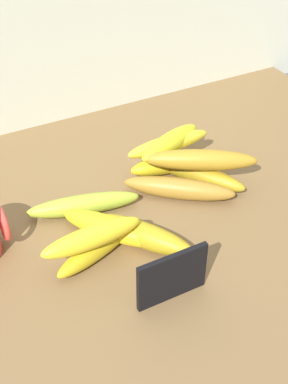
% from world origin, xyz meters
% --- Properties ---
extents(counter_top, '(1.10, 0.76, 0.03)m').
position_xyz_m(counter_top, '(0.00, 0.00, 0.01)').
color(counter_top, brown).
rests_on(counter_top, ground).
extents(chalkboard_sign, '(0.11, 0.02, 0.08)m').
position_xyz_m(chalkboard_sign, '(-0.09, -0.17, 0.07)').
color(chalkboard_sign, black).
rests_on(chalkboard_sign, counter_top).
extents(banana_0, '(0.20, 0.08, 0.04)m').
position_xyz_m(banana_0, '(-0.13, 0.06, 0.05)').
color(banana_0, '#9EB632').
rests_on(banana_0, counter_top).
extents(banana_1, '(0.13, 0.17, 0.04)m').
position_xyz_m(banana_1, '(-0.07, -0.06, 0.05)').
color(banana_1, '#B3981B').
rests_on(banana_1, counter_top).
extents(banana_2, '(0.17, 0.09, 0.03)m').
position_xyz_m(banana_2, '(-0.15, -0.05, 0.05)').
color(banana_2, gold).
rests_on(banana_2, counter_top).
extents(banana_3, '(0.14, 0.18, 0.04)m').
position_xyz_m(banana_3, '(0.09, 0.04, 0.05)').
color(banana_3, '#A98C1C').
rests_on(banana_3, counter_top).
extents(banana_4, '(0.14, 0.16, 0.04)m').
position_xyz_m(banana_4, '(-0.11, -0.02, 0.05)').
color(banana_4, yellow).
rests_on(banana_4, counter_top).
extents(banana_5, '(0.18, 0.16, 0.04)m').
position_xyz_m(banana_5, '(0.04, 0.02, 0.05)').
color(banana_5, olive).
rests_on(banana_5, counter_top).
extents(banana_6, '(0.17, 0.06, 0.04)m').
position_xyz_m(banana_6, '(0.07, 0.10, 0.05)').
color(banana_6, yellow).
rests_on(banana_6, counter_top).
extents(banana_7, '(0.16, 0.09, 0.04)m').
position_xyz_m(banana_7, '(0.07, 0.11, 0.09)').
color(banana_7, gold).
rests_on(banana_7, banana_6).
extents(banana_8, '(0.20, 0.14, 0.04)m').
position_xyz_m(banana_8, '(0.09, 0.03, 0.09)').
color(banana_8, '#A87E22').
rests_on(banana_8, banana_3).
extents(banana_9, '(0.17, 0.03, 0.03)m').
position_xyz_m(banana_9, '(0.07, 0.11, 0.08)').
color(banana_9, yellow).
rests_on(banana_9, banana_6).
extents(banana_10, '(0.16, 0.04, 0.04)m').
position_xyz_m(banana_10, '(-0.16, -0.06, 0.08)').
color(banana_10, yellow).
rests_on(banana_10, banana_2).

